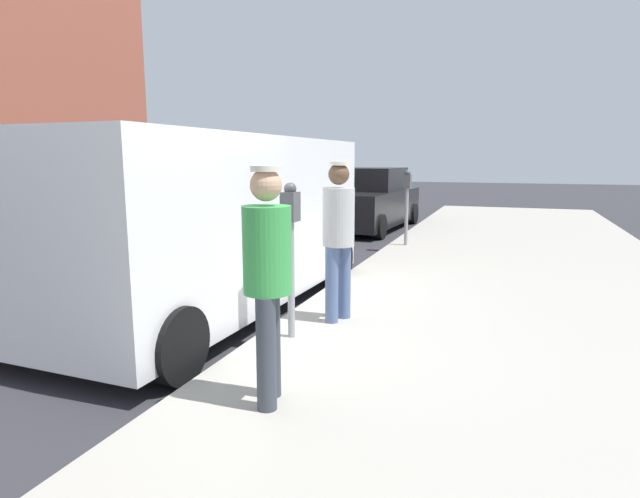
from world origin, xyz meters
TOP-DOWN VIEW (x-y plane):
  - ground_plane at (0.00, 0.00)m, footprint 80.00×80.00m
  - sidewalk_slab at (3.50, 0.00)m, footprint 5.00×32.00m
  - parking_meter_near at (1.35, 0.43)m, footprint 0.14×0.18m
  - parking_meter_far at (1.35, 6.41)m, footprint 0.14×0.18m
  - pedestrian_in_green at (1.75, -0.94)m, footprint 0.34×0.35m
  - pedestrian_in_gray at (1.61, 1.11)m, footprint 0.34×0.35m
  - parked_van at (-0.15, 1.46)m, footprint 2.27×5.26m
  - parked_sedan_ahead at (-0.32, 9.67)m, footprint 2.18×4.50m

SIDE VIEW (x-z plane):
  - ground_plane at x=0.00m, z-range 0.00..0.00m
  - sidewalk_slab at x=3.50m, z-range 0.00..0.15m
  - parked_sedan_ahead at x=-0.32m, z-range -0.08..1.57m
  - pedestrian_in_green at x=1.75m, z-range 0.27..1.97m
  - pedestrian_in_gray at x=1.61m, z-range 0.28..1.99m
  - parked_van at x=-0.15m, z-range 0.08..2.23m
  - parking_meter_near at x=1.35m, z-range 0.42..1.94m
  - parking_meter_far at x=1.35m, z-range 0.42..1.94m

